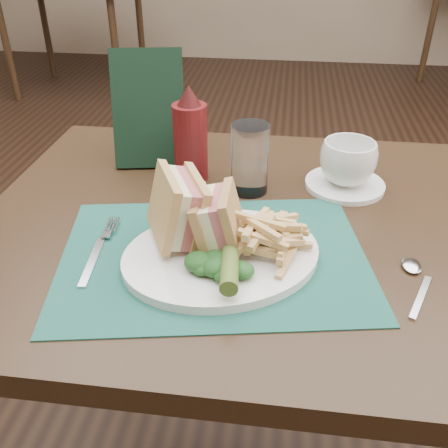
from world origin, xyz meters
The scene contains 18 objects.
floor centered at (0.00, 0.00, 0.00)m, with size 7.00×7.00×0.00m, color black.
wall_back centered at (0.00, 3.50, 0.00)m, with size 6.00×6.00×0.00m, color gray.
table_main centered at (0.00, -0.50, 0.38)m, with size 0.90×0.75×0.75m, color black, non-canonical shape.
table_bg_left centered at (-1.50, 2.43, 0.38)m, with size 0.90×0.75×0.75m, color black, non-canonical shape.
placemat centered at (-0.03, -0.62, 0.75)m, with size 0.46×0.33×0.00m, color #195044.
plate centered at (-0.01, -0.62, 0.76)m, with size 0.30×0.24×0.01m, color white, non-canonical shape.
sandwich_half_a centered at (-0.10, -0.61, 0.82)m, with size 0.06×0.11×0.10m, color tan, non-canonical shape.
sandwich_half_b centered at (-0.04, -0.61, 0.81)m, with size 0.06×0.09×0.08m, color tan, non-canonical shape.
kale_garnish centered at (-0.01, -0.68, 0.78)m, with size 0.11×0.08×0.03m, color #163C17, non-canonical shape.
pickle_spear centered at (0.01, -0.68, 0.79)m, with size 0.02×0.02×0.12m, color #475F24.
fries_pile centered at (0.05, -0.61, 0.80)m, with size 0.18×0.20×0.06m, color tan, non-canonical shape.
fork centered at (-0.21, -0.63, 0.76)m, with size 0.03×0.17×0.01m, color silver, non-canonical shape.
spoon centered at (0.27, -0.65, 0.76)m, with size 0.03×0.15×0.01m, color silver, non-canonical shape.
saucer centered at (0.19, -0.36, 0.76)m, with size 0.15×0.15×0.01m, color white.
coffee_cup centered at (0.19, -0.36, 0.80)m, with size 0.10×0.10×0.08m, color white.
drinking_glass centered at (0.01, -0.40, 0.81)m, with size 0.07×0.07×0.13m, color white.
ketchup_bottle centered at (-0.11, -0.36, 0.84)m, with size 0.06×0.06×0.19m, color #540E10, non-canonical shape.
check_presenter centered at (-0.21, -0.30, 0.86)m, with size 0.14×0.02×0.23m, color black.
Camera 1 is at (0.07, -1.23, 1.20)m, focal length 40.00 mm.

